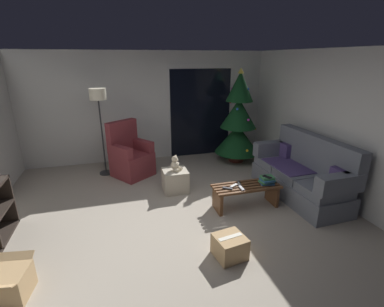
% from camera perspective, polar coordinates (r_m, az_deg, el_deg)
% --- Properties ---
extents(ground_plane, '(7.00, 7.00, 0.00)m').
position_cam_1_polar(ground_plane, '(4.23, -2.76, -14.51)').
color(ground_plane, '#9E9384').
extents(wall_back, '(5.72, 0.12, 2.50)m').
position_cam_1_polar(wall_back, '(6.63, -8.96, 9.47)').
color(wall_back, silver).
rests_on(wall_back, ground).
extents(wall_right, '(0.12, 6.00, 2.50)m').
position_cam_1_polar(wall_right, '(5.11, 30.13, 4.19)').
color(wall_right, silver).
rests_on(wall_right, ground).
extents(patio_door_frame, '(1.60, 0.02, 2.20)m').
position_cam_1_polar(patio_door_frame, '(6.85, 1.73, 8.72)').
color(patio_door_frame, silver).
rests_on(patio_door_frame, ground).
extents(patio_door_glass, '(1.50, 0.02, 2.10)m').
position_cam_1_polar(patio_door_glass, '(6.84, 1.77, 8.28)').
color(patio_door_glass, black).
rests_on(patio_door_glass, ground).
extents(couch, '(0.84, 1.96, 1.08)m').
position_cam_1_polar(couch, '(5.25, 21.77, -4.02)').
color(couch, slate).
rests_on(couch, ground).
extents(coffee_table, '(1.10, 0.40, 0.39)m').
position_cam_1_polar(coffee_table, '(4.64, 11.05, -7.91)').
color(coffee_table, brown).
rests_on(coffee_table, ground).
extents(remote_white, '(0.16, 0.11, 0.02)m').
position_cam_1_polar(remote_white, '(4.51, 8.64, -6.59)').
color(remote_white, silver).
rests_on(remote_white, coffee_table).
extents(remote_graphite, '(0.15, 0.13, 0.02)m').
position_cam_1_polar(remote_graphite, '(4.41, 7.34, -7.14)').
color(remote_graphite, '#333338').
rests_on(remote_graphite, coffee_table).
extents(remote_black, '(0.10, 0.16, 0.02)m').
position_cam_1_polar(remote_black, '(4.60, 9.66, -6.08)').
color(remote_black, black).
rests_on(remote_black, coffee_table).
extents(remote_silver, '(0.05, 0.16, 0.02)m').
position_cam_1_polar(remote_silver, '(4.45, 10.16, -7.06)').
color(remote_silver, '#ADADB2').
rests_on(remote_silver, coffee_table).
extents(book_stack, '(0.27, 0.21, 0.14)m').
position_cam_1_polar(book_stack, '(4.67, 15.24, -5.36)').
color(book_stack, '#285684').
rests_on(book_stack, coffee_table).
extents(cell_phone, '(0.13, 0.16, 0.01)m').
position_cam_1_polar(cell_phone, '(4.62, 15.24, -4.67)').
color(cell_phone, black).
rests_on(cell_phone, book_stack).
extents(christmas_tree, '(1.03, 1.03, 2.14)m').
position_cam_1_polar(christmas_tree, '(6.46, 9.49, 6.42)').
color(christmas_tree, '#4C1E19').
rests_on(christmas_tree, ground).
extents(armchair, '(0.96, 0.96, 1.13)m').
position_cam_1_polar(armchair, '(5.86, -12.60, -0.65)').
color(armchair, maroon).
rests_on(armchair, ground).
extents(floor_lamp, '(0.32, 0.32, 1.78)m').
position_cam_1_polar(floor_lamp, '(5.81, -18.71, 9.89)').
color(floor_lamp, '#2D2D30').
rests_on(floor_lamp, ground).
extents(ottoman, '(0.44, 0.44, 0.40)m').
position_cam_1_polar(ottoman, '(5.13, -3.50, -5.55)').
color(ottoman, '#B2A893').
rests_on(ottoman, ground).
extents(teddy_bear_cream, '(0.22, 0.21, 0.29)m').
position_cam_1_polar(teddy_bear_cream, '(5.00, -3.47, -2.21)').
color(teddy_bear_cream, beige).
rests_on(teddy_bear_cream, ottoman).
extents(cardboard_box_open_near_shelf, '(0.47, 0.59, 0.36)m').
position_cam_1_polar(cardboard_box_open_near_shelf, '(3.65, -33.82, -21.50)').
color(cardboard_box_open_near_shelf, tan).
rests_on(cardboard_box_open_near_shelf, ground).
extents(cardboard_box_taped_mid_floor, '(0.41, 0.40, 0.28)m').
position_cam_1_polar(cardboard_box_taped_mid_floor, '(3.63, 7.79, -18.48)').
color(cardboard_box_taped_mid_floor, tan).
rests_on(cardboard_box_taped_mid_floor, ground).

